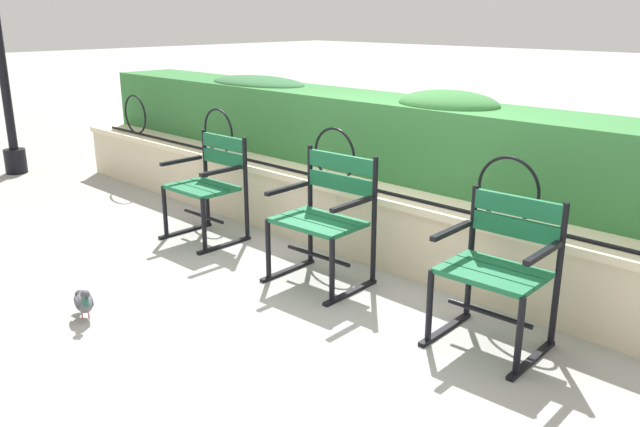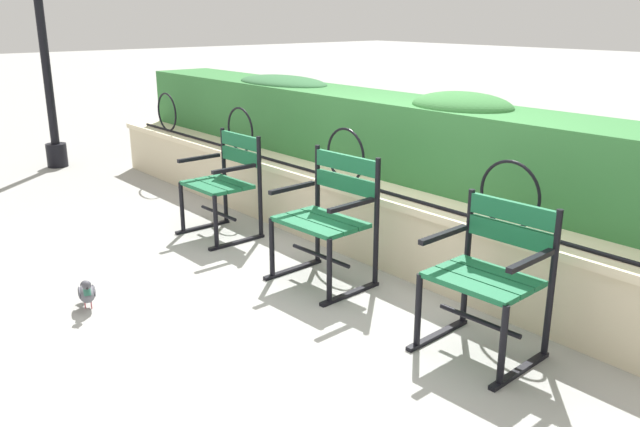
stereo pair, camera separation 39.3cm
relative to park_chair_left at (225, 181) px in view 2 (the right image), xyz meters
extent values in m
plane|color=#9E9E99|center=(1.43, -0.25, -0.46)|extent=(60.00, 60.00, 0.00)
cube|color=beige|center=(1.43, 0.60, -0.21)|extent=(8.50, 0.35, 0.49)
cube|color=beige|center=(1.43, 0.60, 0.06)|extent=(8.50, 0.41, 0.05)
cylinder|color=black|center=(1.43, 0.52, 0.10)|extent=(7.94, 0.02, 0.02)
torus|color=black|center=(-2.02, 0.52, 0.29)|extent=(0.42, 0.02, 0.42)
torus|color=black|center=(-0.56, 0.52, 0.29)|extent=(0.42, 0.02, 0.42)
torus|color=black|center=(0.90, 0.52, 0.29)|extent=(0.42, 0.02, 0.42)
torus|color=black|center=(2.36, 0.52, 0.29)|extent=(0.42, 0.02, 0.42)
cube|color=#387A3D|center=(1.43, 1.11, 0.38)|extent=(8.33, 0.68, 0.59)
ellipsoid|color=#34693D|center=(-0.69, 1.11, 0.67)|extent=(1.16, 0.61, 0.14)
ellipsoid|color=#37753A|center=(1.50, 1.11, 0.67)|extent=(0.80, 0.61, 0.21)
cube|color=#19663D|center=(0.01, -0.21, -0.02)|extent=(0.53, 0.14, 0.03)
cube|color=#19663D|center=(0.00, -0.08, -0.02)|extent=(0.53, 0.14, 0.03)
cube|color=#19663D|center=(0.00, 0.06, -0.02)|extent=(0.53, 0.14, 0.03)
cube|color=#19663D|center=(0.00, 0.16, 0.32)|extent=(0.52, 0.04, 0.11)
cube|color=#19663D|center=(0.00, 0.16, 0.19)|extent=(0.52, 0.04, 0.11)
cylinder|color=black|center=(0.26, 0.17, -0.03)|extent=(0.04, 0.04, 0.85)
cylinder|color=black|center=(0.27, -0.26, -0.24)|extent=(0.04, 0.04, 0.44)
cube|color=black|center=(0.26, -0.07, -0.45)|extent=(0.05, 0.52, 0.02)
cube|color=black|center=(0.26, -0.07, 0.16)|extent=(0.05, 0.40, 0.03)
cylinder|color=black|center=(-0.27, 0.16, -0.03)|extent=(0.04, 0.04, 0.85)
cylinder|color=black|center=(-0.25, -0.27, -0.24)|extent=(0.04, 0.04, 0.44)
cube|color=black|center=(-0.26, -0.08, -0.45)|extent=(0.05, 0.52, 0.02)
cube|color=black|center=(-0.26, -0.08, 0.16)|extent=(0.05, 0.40, 0.03)
cylinder|color=black|center=(0.00, -0.08, -0.26)|extent=(0.50, 0.04, 0.03)
cube|color=#19663D|center=(1.31, -0.19, -0.02)|extent=(0.59, 0.16, 0.03)
cube|color=#19663D|center=(1.30, -0.06, -0.02)|extent=(0.59, 0.16, 0.03)
cube|color=#19663D|center=(1.29, 0.08, -0.02)|extent=(0.59, 0.16, 0.03)
cube|color=#19663D|center=(1.29, 0.18, 0.35)|extent=(0.58, 0.06, 0.11)
cube|color=#19663D|center=(1.29, 0.18, 0.21)|extent=(0.58, 0.06, 0.11)
cylinder|color=black|center=(1.58, 0.20, -0.01)|extent=(0.04, 0.04, 0.89)
cylinder|color=black|center=(1.60, -0.23, -0.24)|extent=(0.04, 0.04, 0.44)
cube|color=black|center=(1.59, -0.04, -0.45)|extent=(0.07, 0.52, 0.02)
cube|color=black|center=(1.59, -0.04, 0.16)|extent=(0.06, 0.40, 0.03)
cylinder|color=black|center=(1.00, 0.17, -0.01)|extent=(0.04, 0.04, 0.89)
cylinder|color=black|center=(1.02, -0.26, -0.24)|extent=(0.04, 0.04, 0.44)
cube|color=black|center=(1.01, -0.07, -0.45)|extent=(0.07, 0.52, 0.02)
cube|color=black|center=(1.01, -0.07, 0.16)|extent=(0.06, 0.40, 0.03)
cylinder|color=black|center=(1.30, -0.06, -0.26)|extent=(0.55, 0.06, 0.03)
cube|color=#19663D|center=(2.61, -0.16, -0.02)|extent=(0.54, 0.15, 0.03)
cube|color=#19663D|center=(2.60, -0.02, -0.02)|extent=(0.54, 0.15, 0.03)
cube|color=#19663D|center=(2.59, 0.11, -0.02)|extent=(0.54, 0.15, 0.03)
cube|color=#19663D|center=(2.59, 0.22, 0.30)|extent=(0.53, 0.06, 0.11)
cube|color=#19663D|center=(2.59, 0.22, 0.18)|extent=(0.53, 0.06, 0.11)
cylinder|color=black|center=(2.85, 0.23, -0.04)|extent=(0.04, 0.04, 0.83)
cylinder|color=black|center=(2.87, -0.20, -0.24)|extent=(0.04, 0.04, 0.44)
cube|color=black|center=(2.87, -0.01, -0.45)|extent=(0.07, 0.52, 0.02)
cube|color=black|center=(2.87, -0.01, 0.16)|extent=(0.06, 0.40, 0.03)
cylinder|color=black|center=(2.32, 0.20, -0.04)|extent=(0.04, 0.04, 0.83)
cylinder|color=black|center=(2.35, -0.23, -0.24)|extent=(0.04, 0.04, 0.44)
cube|color=black|center=(2.34, -0.04, -0.45)|extent=(0.07, 0.52, 0.02)
cube|color=black|center=(2.34, -0.04, 0.16)|extent=(0.06, 0.40, 0.03)
cylinder|color=black|center=(2.60, -0.02, -0.26)|extent=(0.50, 0.05, 0.03)
ellipsoid|color=#5B5B66|center=(0.69, -1.45, -0.35)|extent=(0.21, 0.15, 0.11)
cylinder|color=#2D6B56|center=(0.75, -1.46, -0.32)|extent=(0.07, 0.06, 0.06)
sphere|color=#494951|center=(0.77, -1.47, -0.26)|extent=(0.06, 0.06, 0.06)
cone|color=black|center=(0.81, -1.48, -0.27)|extent=(0.03, 0.02, 0.01)
cone|color=#404047|center=(0.58, -1.41, -0.36)|extent=(0.09, 0.08, 0.06)
ellipsoid|color=#4E4E56|center=(0.69, -1.40, -0.35)|extent=(0.14, 0.06, 0.07)
ellipsoid|color=#4E4E56|center=(0.67, -1.48, -0.35)|extent=(0.14, 0.06, 0.07)
cylinder|color=#C6515B|center=(0.70, -1.43, -0.43)|extent=(0.01, 0.01, 0.05)
cylinder|color=#C6515B|center=(0.67, -1.46, -0.43)|extent=(0.01, 0.01, 0.05)
cylinder|color=black|center=(-3.47, -0.24, 1.03)|extent=(0.10, 0.10, 2.98)
cylinder|color=black|center=(-3.47, -0.24, -0.32)|extent=(0.24, 0.24, 0.28)
camera|label=1|loc=(4.23, -2.99, 1.32)|focal=36.52mm
camera|label=2|loc=(4.50, -2.70, 1.32)|focal=36.52mm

